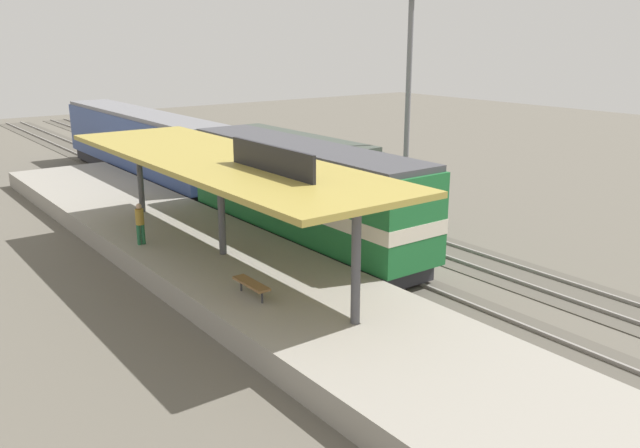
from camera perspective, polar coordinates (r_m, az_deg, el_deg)
name	(u,v)px	position (r m, az deg, el deg)	size (l,w,h in m)	color
ground_plane	(354,245)	(29.59, 2.93, -1.79)	(120.00, 120.00, 0.00)	#5B564C
track_near	(318,252)	(28.40, -0.17, -2.48)	(3.20, 110.00, 0.16)	#4E4941
track_far	(396,234)	(31.24, 6.61, -0.85)	(3.20, 110.00, 0.16)	#4E4941
platform	(224,265)	(25.93, -8.37, -3.50)	(6.00, 44.00, 0.90)	gray
station_canopy	(221,162)	(24.80, -8.64, 5.37)	(5.20, 18.00, 4.70)	#47474C
platform_bench	(251,284)	(21.34, -6.00, -5.20)	(0.44, 1.70, 0.50)	#333338
locomotive	(301,194)	(28.70, -1.63, 2.65)	(2.93, 14.43, 4.44)	#28282D
passenger_carriage_single	(141,144)	(44.39, -15.28, 6.73)	(2.90, 20.00, 4.24)	#28282D
freight_car	(294,166)	(37.17, -2.29, 5.04)	(2.80, 12.00, 3.54)	#28282D
light_mast	(410,50)	(34.14, 7.82, 14.79)	(1.10, 1.10, 11.70)	slate
person_waiting	(140,222)	(27.35, -15.38, 0.20)	(0.34, 0.34, 1.71)	#23603D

